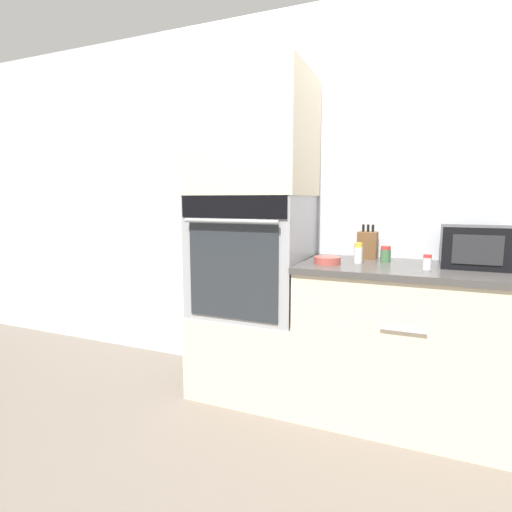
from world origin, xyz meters
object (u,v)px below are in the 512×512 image
at_px(wall_oven, 253,255).
at_px(knife_block, 367,245).
at_px(microwave, 479,247).
at_px(condiment_jar_mid, 386,254).
at_px(bowl, 327,260).
at_px(condiment_jar_far, 358,253).
at_px(condiment_jar_near, 427,262).

distance_m(wall_oven, knife_block, 0.72).
bearing_deg(microwave, wall_oven, -175.53).
relative_size(wall_oven, condiment_jar_mid, 7.94).
relative_size(bowl, condiment_jar_mid, 1.59).
bearing_deg(condiment_jar_far, knife_block, 84.02).
bearing_deg(wall_oven, microwave, 4.47).
xyz_separation_m(wall_oven, knife_block, (0.69, 0.22, 0.07)).
bearing_deg(condiment_jar_near, condiment_jar_mid, 140.32).
bearing_deg(wall_oven, condiment_jar_mid, 7.18).
height_order(wall_oven, condiment_jar_mid, wall_oven).
height_order(wall_oven, bowl, wall_oven).
height_order(knife_block, condiment_jar_far, knife_block).
bearing_deg(bowl, wall_oven, 169.66).
bearing_deg(condiment_jar_mid, bowl, -147.36).
bearing_deg(condiment_jar_near, microwave, 36.10).
relative_size(bowl, condiment_jar_far, 1.27).
relative_size(condiment_jar_near, condiment_jar_far, 0.68).
bearing_deg(knife_block, condiment_jar_near, -41.26).
xyz_separation_m(knife_block, bowl, (-0.18, -0.31, -0.06)).
distance_m(microwave, knife_block, 0.61).
relative_size(microwave, condiment_jar_near, 4.64).
bearing_deg(condiment_jar_far, wall_oven, 179.89).
distance_m(bowl, condiment_jar_far, 0.19).
bearing_deg(knife_block, microwave, -11.08).
bearing_deg(bowl, condiment_jar_mid, 32.64).
bearing_deg(microwave, bowl, -166.15).
xyz_separation_m(wall_oven, condiment_jar_mid, (0.81, 0.10, 0.03)).
distance_m(wall_oven, bowl, 0.51).
distance_m(wall_oven, condiment_jar_near, 1.03).
bearing_deg(condiment_jar_mid, condiment_jar_near, -39.68).
distance_m(condiment_jar_near, condiment_jar_mid, 0.29).
relative_size(knife_block, condiment_jar_far, 1.78).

